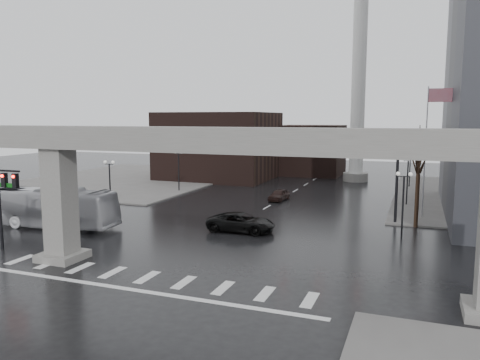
% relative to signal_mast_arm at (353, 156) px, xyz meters
% --- Properties ---
extents(ground, '(160.00, 160.00, 0.00)m').
position_rel_signal_mast_arm_xyz_m(ground, '(-8.99, -18.80, -5.83)').
color(ground, black).
rests_on(ground, ground).
extents(sidewalk_nw, '(28.00, 36.00, 0.15)m').
position_rel_signal_mast_arm_xyz_m(sidewalk_nw, '(-34.99, 17.20, -5.75)').
color(sidewalk_nw, slate).
rests_on(sidewalk_nw, ground).
extents(elevated_guideway, '(48.00, 2.60, 8.70)m').
position_rel_signal_mast_arm_xyz_m(elevated_guideway, '(-7.73, -18.80, 1.05)').
color(elevated_guideway, gray).
rests_on(elevated_guideway, ground).
extents(building_far_left, '(16.00, 14.00, 10.00)m').
position_rel_signal_mast_arm_xyz_m(building_far_left, '(-22.99, 23.20, -0.83)').
color(building_far_left, black).
rests_on(building_far_left, ground).
extents(building_far_mid, '(10.00, 10.00, 8.00)m').
position_rel_signal_mast_arm_xyz_m(building_far_mid, '(-10.99, 33.20, -1.83)').
color(building_far_mid, black).
rests_on(building_far_mid, ground).
extents(smokestack, '(3.60, 3.60, 30.00)m').
position_rel_signal_mast_arm_xyz_m(smokestack, '(-2.99, 27.20, 7.52)').
color(smokestack, silver).
rests_on(smokestack, ground).
extents(signal_mast_arm, '(12.12, 0.43, 8.00)m').
position_rel_signal_mast_arm_xyz_m(signal_mast_arm, '(0.00, 0.00, 0.00)').
color(signal_mast_arm, black).
rests_on(signal_mast_arm, ground).
extents(signal_left_pole, '(2.30, 0.30, 6.00)m').
position_rel_signal_mast_arm_xyz_m(signal_left_pole, '(-21.24, -18.30, -1.76)').
color(signal_left_pole, black).
rests_on(signal_left_pole, ground).
extents(flagpole_assembly, '(2.06, 0.12, 12.00)m').
position_rel_signal_mast_arm_xyz_m(flagpole_assembly, '(6.30, 3.20, 1.70)').
color(flagpole_assembly, silver).
rests_on(flagpole_assembly, ground).
extents(lamp_right_0, '(1.22, 0.32, 5.11)m').
position_rel_signal_mast_arm_xyz_m(lamp_right_0, '(4.51, -4.80, -2.36)').
color(lamp_right_0, black).
rests_on(lamp_right_0, ground).
extents(lamp_right_1, '(1.22, 0.32, 5.11)m').
position_rel_signal_mast_arm_xyz_m(lamp_right_1, '(4.51, 9.20, -2.36)').
color(lamp_right_1, black).
rests_on(lamp_right_1, ground).
extents(lamp_right_2, '(1.22, 0.32, 5.11)m').
position_rel_signal_mast_arm_xyz_m(lamp_right_2, '(4.51, 23.20, -2.36)').
color(lamp_right_2, black).
rests_on(lamp_right_2, ground).
extents(lamp_left_0, '(1.22, 0.32, 5.11)m').
position_rel_signal_mast_arm_xyz_m(lamp_left_0, '(-22.49, -4.80, -2.36)').
color(lamp_left_0, black).
rests_on(lamp_left_0, ground).
extents(lamp_left_1, '(1.22, 0.32, 5.11)m').
position_rel_signal_mast_arm_xyz_m(lamp_left_1, '(-22.49, 9.20, -2.36)').
color(lamp_left_1, black).
rests_on(lamp_left_1, ground).
extents(lamp_left_2, '(1.22, 0.32, 5.11)m').
position_rel_signal_mast_arm_xyz_m(lamp_left_2, '(-22.49, 23.20, -2.36)').
color(lamp_left_2, black).
rests_on(lamp_left_2, ground).
extents(tree_right_0, '(1.09, 1.58, 7.50)m').
position_rel_signal_mast_arm_xyz_m(tree_right_0, '(5.54, -0.78, -3.04)').
color(tree_right_0, black).
rests_on(tree_right_0, ground).
extents(tree_right_1, '(1.09, 1.61, 7.67)m').
position_rel_signal_mast_arm_xyz_m(tree_right_1, '(5.54, 7.22, -2.98)').
color(tree_right_1, black).
rests_on(tree_right_1, ground).
extents(tree_right_2, '(1.10, 1.63, 7.85)m').
position_rel_signal_mast_arm_xyz_m(tree_right_2, '(5.54, 15.22, -2.91)').
color(tree_right_2, black).
rests_on(tree_right_2, ground).
extents(tree_right_3, '(1.11, 1.66, 8.02)m').
position_rel_signal_mast_arm_xyz_m(tree_right_3, '(5.54, 23.22, -2.85)').
color(tree_right_3, black).
rests_on(tree_right_3, ground).
extents(tree_right_4, '(1.12, 1.69, 8.19)m').
position_rel_signal_mast_arm_xyz_m(tree_right_4, '(5.54, 31.22, -2.79)').
color(tree_right_4, black).
rests_on(tree_right_4, ground).
extents(pickup_truck, '(5.58, 2.66, 1.54)m').
position_rel_signal_mast_arm_xyz_m(pickup_truck, '(-7.79, -7.57, -5.06)').
color(pickup_truck, black).
rests_on(pickup_truck, ground).
extents(city_bus, '(12.37, 3.88, 3.39)m').
position_rel_signal_mast_arm_xyz_m(city_bus, '(-23.58, -11.82, -4.13)').
color(city_bus, '#B1B1B6').
rests_on(city_bus, ground).
extents(far_car, '(1.86, 3.88, 1.28)m').
position_rel_signal_mast_arm_xyz_m(far_car, '(-8.94, 7.52, -5.19)').
color(far_car, black).
rests_on(far_car, ground).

